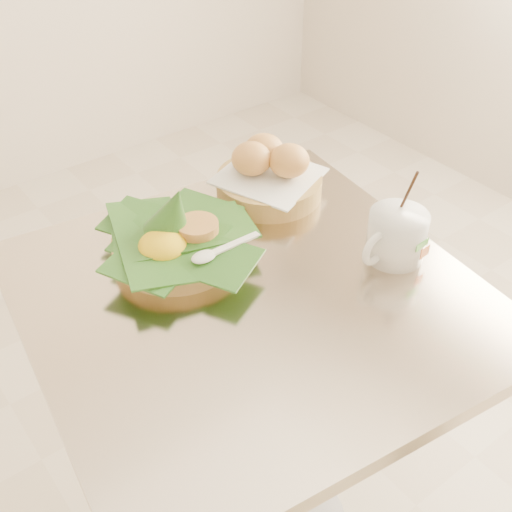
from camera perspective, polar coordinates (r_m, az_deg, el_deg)
cafe_table at (r=1.20m, az=-0.35°, el=-11.23°), size 0.78×0.78×0.75m
rice_basket at (r=1.10m, az=-7.16°, el=1.57°), size 0.27×0.27×0.14m
bread_basket at (r=1.26m, az=1.13°, el=7.29°), size 0.23×0.23×0.11m
coffee_mug at (r=1.11m, az=12.31°, el=1.81°), size 0.14×0.10×0.17m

